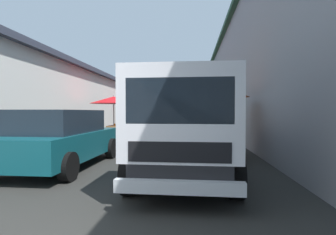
{
  "coord_description": "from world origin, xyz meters",
  "views": [
    {
      "loc": [
        -1.69,
        -1.81,
        1.4
      ],
      "look_at": [
        11.25,
        -0.6,
        1.12
      ],
      "focal_mm": 27.73,
      "sensor_mm": 36.0,
      "label": 1
    }
  ],
  "objects_px": {
    "fruit_stall_mid_lane": "(200,108)",
    "delivery_truck": "(184,131)",
    "vendor_by_crates": "(160,117)",
    "fruit_stall_far_right": "(148,108)",
    "fruit_stall_near_left": "(208,99)",
    "hatchback_car": "(61,138)",
    "fruit_stall_near_right": "(114,106)",
    "fruit_stall_far_left": "(191,107)",
    "parked_scooter": "(136,127)"
  },
  "relations": [
    {
      "from": "fruit_stall_far_left",
      "to": "hatchback_car",
      "type": "height_order",
      "value": "fruit_stall_far_left"
    },
    {
      "from": "hatchback_car",
      "to": "vendor_by_crates",
      "type": "height_order",
      "value": "vendor_by_crates"
    },
    {
      "from": "delivery_truck",
      "to": "parked_scooter",
      "type": "xyz_separation_m",
      "value": [
        10.61,
        3.26,
        -0.59
      ]
    },
    {
      "from": "fruit_stall_far_right",
      "to": "fruit_stall_near_left",
      "type": "height_order",
      "value": "fruit_stall_near_left"
    },
    {
      "from": "fruit_stall_far_right",
      "to": "hatchback_car",
      "type": "height_order",
      "value": "fruit_stall_far_right"
    },
    {
      "from": "fruit_stall_far_left",
      "to": "fruit_stall_near_right",
      "type": "bearing_deg",
      "value": 156.4
    },
    {
      "from": "parked_scooter",
      "to": "fruit_stall_mid_lane",
      "type": "bearing_deg",
      "value": -81.67
    },
    {
      "from": "fruit_stall_near_left",
      "to": "parked_scooter",
      "type": "relative_size",
      "value": 1.59
    },
    {
      "from": "fruit_stall_mid_lane",
      "to": "fruit_stall_far_right",
      "type": "relative_size",
      "value": 1.0
    },
    {
      "from": "fruit_stall_near_left",
      "to": "parked_scooter",
      "type": "bearing_deg",
      "value": 29.79
    },
    {
      "from": "fruit_stall_near_left",
      "to": "fruit_stall_far_left",
      "type": "bearing_deg",
      "value": 2.98
    },
    {
      "from": "fruit_stall_far_right",
      "to": "parked_scooter",
      "type": "height_order",
      "value": "fruit_stall_far_right"
    },
    {
      "from": "fruit_stall_far_right",
      "to": "hatchback_car",
      "type": "distance_m",
      "value": 12.25
    },
    {
      "from": "fruit_stall_mid_lane",
      "to": "vendor_by_crates",
      "type": "height_order",
      "value": "fruit_stall_mid_lane"
    },
    {
      "from": "parked_scooter",
      "to": "hatchback_car",
      "type": "bearing_deg",
      "value": -179.44
    },
    {
      "from": "fruit_stall_near_left",
      "to": "hatchback_car",
      "type": "distance_m",
      "value": 4.65
    },
    {
      "from": "fruit_stall_mid_lane",
      "to": "fruit_stall_near_left",
      "type": "xyz_separation_m",
      "value": [
        -7.46,
        -0.07,
        0.15
      ]
    },
    {
      "from": "fruit_stall_near_right",
      "to": "parked_scooter",
      "type": "height_order",
      "value": "fruit_stall_near_right"
    },
    {
      "from": "vendor_by_crates",
      "to": "hatchback_car",
      "type": "bearing_deg",
      "value": 176.08
    },
    {
      "from": "fruit_stall_mid_lane",
      "to": "fruit_stall_far_right",
      "type": "distance_m",
      "value": 4.37
    },
    {
      "from": "fruit_stall_near_right",
      "to": "vendor_by_crates",
      "type": "relative_size",
      "value": 1.38
    },
    {
      "from": "hatchback_car",
      "to": "delivery_truck",
      "type": "relative_size",
      "value": 0.79
    },
    {
      "from": "hatchback_car",
      "to": "vendor_by_crates",
      "type": "distance_m",
      "value": 13.18
    },
    {
      "from": "delivery_truck",
      "to": "fruit_stall_far_right",
      "type": "bearing_deg",
      "value": 12.69
    },
    {
      "from": "fruit_stall_far_left",
      "to": "fruit_stall_mid_lane",
      "type": "bearing_deg",
      "value": -173.32
    },
    {
      "from": "fruit_stall_far_right",
      "to": "fruit_stall_far_left",
      "type": "xyz_separation_m",
      "value": [
        2.49,
        -3.1,
        0.12
      ]
    },
    {
      "from": "delivery_truck",
      "to": "vendor_by_crates",
      "type": "distance_m",
      "value": 14.67
    },
    {
      "from": "fruit_stall_near_right",
      "to": "vendor_by_crates",
      "type": "bearing_deg",
      "value": -11.47
    },
    {
      "from": "fruit_stall_far_left",
      "to": "delivery_truck",
      "type": "relative_size",
      "value": 0.49
    },
    {
      "from": "fruit_stall_mid_lane",
      "to": "delivery_truck",
      "type": "xyz_separation_m",
      "value": [
        -11.18,
        0.62,
        -0.62
      ]
    },
    {
      "from": "fruit_stall_near_left",
      "to": "fruit_stall_far_right",
      "type": "bearing_deg",
      "value": 20.82
    },
    {
      "from": "fruit_stall_near_left",
      "to": "delivery_truck",
      "type": "distance_m",
      "value": 3.87
    },
    {
      "from": "fruit_stall_far_left",
      "to": "delivery_truck",
      "type": "distance_m",
      "value": 16.07
    },
    {
      "from": "fruit_stall_near_right",
      "to": "vendor_by_crates",
      "type": "height_order",
      "value": "fruit_stall_near_right"
    },
    {
      "from": "delivery_truck",
      "to": "vendor_by_crates",
      "type": "bearing_deg",
      "value": 8.88
    },
    {
      "from": "delivery_truck",
      "to": "vendor_by_crates",
      "type": "xyz_separation_m",
      "value": [
        14.5,
        2.27,
        -0.06
      ]
    },
    {
      "from": "fruit_stall_mid_lane",
      "to": "fruit_stall_near_left",
      "type": "bearing_deg",
      "value": -179.45
    },
    {
      "from": "fruit_stall_near_right",
      "to": "fruit_stall_near_left",
      "type": "xyz_separation_m",
      "value": [
        -3.8,
        -4.37,
        0.13
      ]
    },
    {
      "from": "fruit_stall_near_left",
      "to": "vendor_by_crates",
      "type": "bearing_deg",
      "value": 15.33
    },
    {
      "from": "vendor_by_crates",
      "to": "parked_scooter",
      "type": "bearing_deg",
      "value": 165.68
    },
    {
      "from": "fruit_stall_far_right",
      "to": "hatchback_car",
      "type": "relative_size",
      "value": 0.58
    },
    {
      "from": "fruit_stall_far_right",
      "to": "fruit_stall_near_right",
      "type": "bearing_deg",
      "value": 174.07
    },
    {
      "from": "fruit_stall_near_left",
      "to": "fruit_stall_far_left",
      "type": "xyz_separation_m",
      "value": [
        12.33,
        0.64,
        -0.02
      ]
    },
    {
      "from": "fruit_stall_near_left",
      "to": "vendor_by_crates",
      "type": "height_order",
      "value": "fruit_stall_near_left"
    },
    {
      "from": "vendor_by_crates",
      "to": "delivery_truck",
      "type": "bearing_deg",
      "value": -171.12
    },
    {
      "from": "fruit_stall_near_right",
      "to": "parked_scooter",
      "type": "xyz_separation_m",
      "value": [
        3.08,
        -0.42,
        -1.24
      ]
    },
    {
      "from": "fruit_stall_mid_lane",
      "to": "vendor_by_crates",
      "type": "xyz_separation_m",
      "value": [
        3.31,
        2.88,
        -0.69
      ]
    },
    {
      "from": "delivery_truck",
      "to": "parked_scooter",
      "type": "bearing_deg",
      "value": 17.06
    },
    {
      "from": "fruit_stall_far_right",
      "to": "delivery_truck",
      "type": "height_order",
      "value": "fruit_stall_far_right"
    },
    {
      "from": "fruit_stall_near_right",
      "to": "fruit_stall_far_left",
      "type": "height_order",
      "value": "fruit_stall_far_left"
    }
  ]
}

